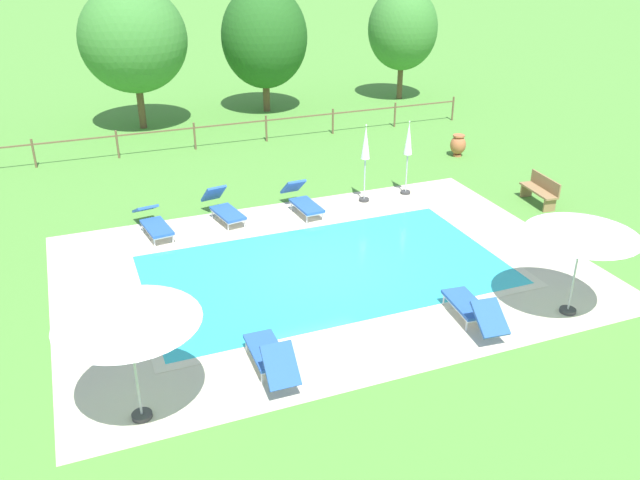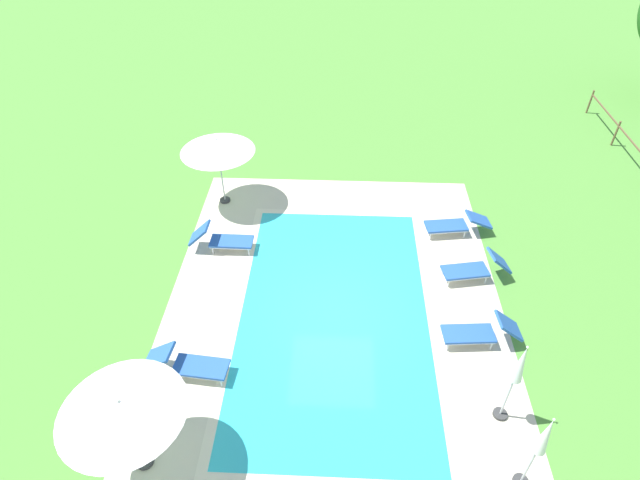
# 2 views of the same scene
# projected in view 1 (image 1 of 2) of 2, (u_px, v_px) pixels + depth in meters

# --- Properties ---
(ground_plane) EXTENTS (160.00, 160.00, 0.00)m
(ground_plane) POSITION_uv_depth(u_px,v_px,m) (326.00, 270.00, 16.47)
(ground_plane) COLOR #518E38
(pool_deck_paving) EXTENTS (13.00, 9.18, 0.01)m
(pool_deck_paving) POSITION_uv_depth(u_px,v_px,m) (326.00, 270.00, 16.47)
(pool_deck_paving) COLOR beige
(pool_deck_paving) RESTS_ON ground
(swimming_pool_water) EXTENTS (8.84, 5.02, 0.01)m
(swimming_pool_water) POSITION_uv_depth(u_px,v_px,m) (326.00, 270.00, 16.47)
(swimming_pool_water) COLOR #2DB7C6
(swimming_pool_water) RESTS_ON ground
(pool_coping_rim) EXTENTS (9.32, 5.50, 0.01)m
(pool_coping_rim) POSITION_uv_depth(u_px,v_px,m) (326.00, 269.00, 16.47)
(pool_coping_rim) COLOR beige
(pool_coping_rim) RESTS_ON ground
(sun_lounger_north_near_steps) EXTENTS (0.63, 1.94, 0.92)m
(sun_lounger_north_near_steps) POSITION_uv_depth(u_px,v_px,m) (270.00, 355.00, 12.54)
(sun_lounger_north_near_steps) COLOR #2856A8
(sun_lounger_north_near_steps) RESTS_ON ground
(sun_lounger_north_mid) EXTENTS (0.75, 2.01, 0.88)m
(sun_lounger_north_mid) POSITION_uv_depth(u_px,v_px,m) (303.00, 200.00, 19.66)
(sun_lounger_north_mid) COLOR #2856A8
(sun_lounger_north_mid) RESTS_ON ground
(sun_lounger_north_far) EXTENTS (0.88, 2.14, 0.70)m
(sun_lounger_north_far) POSITION_uv_depth(u_px,v_px,m) (153.00, 222.00, 18.27)
(sun_lounger_north_far) COLOR #2856A8
(sun_lounger_north_far) RESTS_ON ground
(sun_lounger_north_end) EXTENTS (0.79, 2.07, 0.81)m
(sun_lounger_north_end) POSITION_uv_depth(u_px,v_px,m) (473.00, 308.00, 14.13)
(sun_lounger_north_end) COLOR #2856A8
(sun_lounger_north_end) RESTS_ON ground
(sun_lounger_south_near_corner) EXTENTS (0.94, 2.02, 0.91)m
(sun_lounger_south_near_corner) POSITION_uv_depth(u_px,v_px,m) (224.00, 208.00, 19.13)
(sun_lounger_south_near_corner) COLOR #2856A8
(sun_lounger_south_near_corner) RESTS_ON ground
(patio_umbrella_open_foreground) EXTENTS (2.41, 2.41, 2.45)m
(patio_umbrella_open_foreground) POSITION_uv_depth(u_px,v_px,m) (126.00, 311.00, 10.58)
(patio_umbrella_open_foreground) COLOR #383838
(patio_umbrella_open_foreground) RESTS_ON ground
(patio_umbrella_open_by_bench) EXTENTS (2.41, 2.41, 2.32)m
(patio_umbrella_open_by_bench) POSITION_uv_depth(u_px,v_px,m) (583.00, 227.00, 13.77)
(patio_umbrella_open_by_bench) COLOR #383838
(patio_umbrella_open_by_bench) RESTS_ON ground
(patio_umbrella_closed_row_west) EXTENTS (0.32, 0.32, 2.39)m
(patio_umbrella_closed_row_west) POSITION_uv_depth(u_px,v_px,m) (408.00, 145.00, 20.48)
(patio_umbrella_closed_row_west) COLOR #383838
(patio_umbrella_closed_row_west) RESTS_ON ground
(patio_umbrella_closed_row_mid_west) EXTENTS (0.32, 0.32, 2.46)m
(patio_umbrella_closed_row_mid_west) POSITION_uv_depth(u_px,v_px,m) (366.00, 149.00, 19.88)
(patio_umbrella_closed_row_mid_west) COLOR #383838
(patio_umbrella_closed_row_mid_west) RESTS_ON ground
(wooden_bench_lawn_side) EXTENTS (0.60, 1.54, 0.87)m
(wooden_bench_lawn_side) POSITION_uv_depth(u_px,v_px,m) (541.00, 190.00, 20.21)
(wooden_bench_lawn_side) COLOR #937047
(wooden_bench_lawn_side) RESTS_ON ground
(terracotta_urn_near_fence) EXTENTS (0.58, 0.58, 0.82)m
(terracotta_urn_near_fence) POSITION_uv_depth(u_px,v_px,m) (458.00, 145.00, 24.45)
(terracotta_urn_near_fence) COLOR #B7663D
(terracotta_urn_near_fence) RESTS_ON ground
(perimeter_fence) EXTENTS (23.05, 0.08, 1.05)m
(perimeter_fence) POSITION_uv_depth(u_px,v_px,m) (194.00, 132.00, 25.09)
(perimeter_fence) COLOR brown
(perimeter_fence) RESTS_ON ground
(tree_far_west) EXTENTS (4.33, 4.33, 5.81)m
(tree_far_west) POSITION_uv_depth(u_px,v_px,m) (133.00, 39.00, 26.52)
(tree_far_west) COLOR brown
(tree_far_west) RESTS_ON ground
(tree_west_mid) EXTENTS (3.33, 3.33, 5.30)m
(tree_west_mid) POSITION_uv_depth(u_px,v_px,m) (403.00, 29.00, 31.45)
(tree_west_mid) COLOR brown
(tree_west_mid) RESTS_ON ground
(tree_east_mid) EXTENTS (3.84, 3.84, 5.58)m
(tree_east_mid) POSITION_uv_depth(u_px,v_px,m) (264.00, 37.00, 29.25)
(tree_east_mid) COLOR brown
(tree_east_mid) RESTS_ON ground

